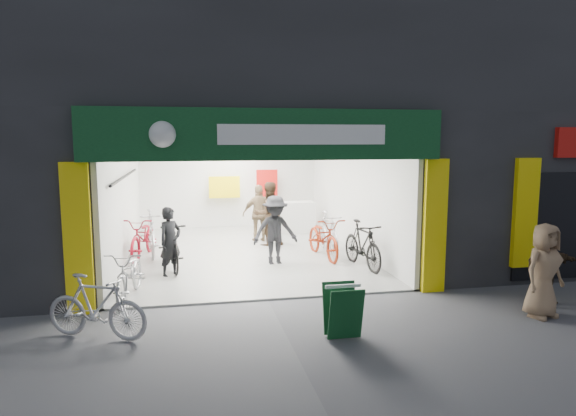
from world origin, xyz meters
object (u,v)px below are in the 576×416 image
object	(u,v)px
pedestrian_near	(544,270)
sandwich_board	(343,310)
bike_left_front	(130,274)
parked_bike	(97,307)
bike_right_front	(362,245)

from	to	relation	value
pedestrian_near	sandwich_board	bearing A→B (deg)	168.44
bike_left_front	pedestrian_near	world-z (taller)	pedestrian_near
parked_bike	sandwich_board	distance (m)	3.68
sandwich_board	bike_right_front	bearing A→B (deg)	66.50
pedestrian_near	bike_left_front	bearing A→B (deg)	146.01
bike_left_front	sandwich_board	world-z (taller)	bike_left_front
bike_right_front	bike_left_front	bearing A→B (deg)	-172.07
pedestrian_near	sandwich_board	world-z (taller)	pedestrian_near
bike_right_front	sandwich_board	world-z (taller)	bike_right_front
bike_right_front	parked_bike	world-z (taller)	bike_right_front
bike_left_front	parked_bike	distance (m)	1.88
bike_left_front	pedestrian_near	bearing A→B (deg)	-11.66
bike_left_front	parked_bike	size ratio (longest dim) A/B	1.12
bike_right_front	parked_bike	size ratio (longest dim) A/B	1.12
pedestrian_near	sandwich_board	size ratio (longest dim) A/B	2.00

